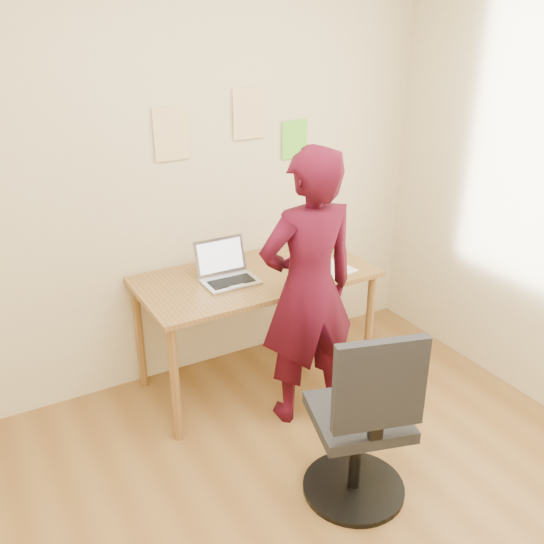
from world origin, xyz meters
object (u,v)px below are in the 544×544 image
phone (303,277)px  office_chair (363,430)px  laptop (227,272)px  desk (255,288)px  person (308,290)px

phone → office_chair: size_ratio=0.13×
laptop → desk: bearing=-4.3°
desk → person: 0.47m
phone → office_chair: office_chair is taller
desk → laptop: 0.23m
desk → laptop: size_ratio=4.44×
laptop → office_chair: (0.13, -1.17, -0.38)m
laptop → phone: laptop is taller
phone → person: size_ratio=0.08×
phone → person: person is taller
phone → desk: bearing=137.7°
phone → office_chair: bearing=-110.2°
laptop → office_chair: office_chair is taller
desk → laptop: (-0.18, 0.01, 0.14)m
laptop → person: bearing=-57.7°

